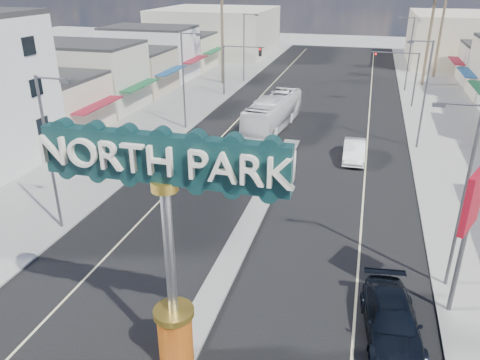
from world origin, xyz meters
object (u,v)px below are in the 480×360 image
Objects in this scene: gateway_sign at (168,231)px; palm_right_mid at (435,1)px; suv_right at (392,320)px; streetlight_l_far at (245,44)px; car_parked_right at (354,151)px; streetlight_r_mid at (423,90)px; streetlight_l_near at (51,148)px; traffic_signal_left at (238,61)px; traffic_signal_right at (400,68)px; bank_pylon_sign at (471,209)px; city_bus at (273,112)px; streetlight_l_mid at (185,76)px; streetlight_r_near at (461,190)px; streetlight_r_far at (409,51)px.

palm_right_mid is at bearing 76.47° from gateway_sign.
gateway_sign is 10.20m from suv_right.
streetlight_l_far is 1.88× the size of car_parked_right.
streetlight_r_mid is 1.69× the size of suv_right.
streetlight_l_near is 51.92m from palm_right_mid.
palm_right_mid reaches higher than traffic_signal_left.
traffic_signal_right is 36.01m from bank_pylon_sign.
car_parked_right is (-2.44, 20.07, 0.02)m from suv_right.
city_bus is at bearing -135.48° from traffic_signal_right.
bank_pylon_sign is at bearing -64.55° from streetlight_l_far.
streetlight_l_mid is at bearing -156.05° from city_bus.
streetlight_r_near is at bearing 0.00° from streetlight_l_near.
palm_right_mid is at bearing 72.37° from traffic_signal_right.
traffic_signal_right is at bearing 92.10° from streetlight_r_near.
traffic_signal_left is at bearing -81.14° from streetlight_l_far.
palm_right_mid is (2.57, 46.00, 5.54)m from streetlight_r_near.
streetlight_r_near is at bearing -60.01° from traffic_signal_left.
city_bus is (-10.45, 26.71, 0.78)m from suv_right.
streetlight_r_far is at bearing 77.69° from car_parked_right.
streetlight_r_far is at bearing 63.58° from streetlight_l_near.
streetlight_r_near is at bearing -93.19° from palm_right_mid.
palm_right_mid is at bearing 63.05° from city_bus.
streetlight_l_far is at bearing 104.47° from suv_right.
bank_pylon_sign reaches higher than city_bus.
streetlight_l_near is 42.00m from streetlight_l_far.
palm_right_mid is at bearing 63.01° from streetlight_l_near.
streetlight_r_far is at bearing 90.00° from streetlight_r_near.
traffic_signal_left is 23.60m from car_parked_right.
streetlight_r_near is at bearing -90.00° from streetlight_r_far.
streetlight_r_far is (19.62, 8.01, 0.79)m from traffic_signal_left.
palm_right_mid is at bearing 47.97° from streetlight_l_mid.
streetlight_l_mid is at bearing 180.00° from streetlight_r_mid.
streetlight_l_near is at bearing -116.42° from streetlight_r_far.
gateway_sign is 51.10m from streetlight_r_far.
bank_pylon_sign is (2.55, 2.24, 4.39)m from suv_right.
streetlight_r_far is at bearing 46.52° from streetlight_l_mid.
suv_right is at bearing 25.61° from gateway_sign.
city_bus is at bearing 70.60° from streetlight_l_near.
car_parked_right is at bearing 129.07° from bank_pylon_sign.
gateway_sign is 55.76m from palm_right_mid.
streetlight_l_mid is 30.35m from bank_pylon_sign.
streetlight_r_mid is 1.35× the size of bank_pylon_sign.
traffic_signal_left is 39.26m from streetlight_r_near.
bank_pylon_sign is at bearing -87.92° from traffic_signal_right.
streetlight_r_near is at bearing -63.58° from streetlight_l_far.
traffic_signal_right is 0.50× the size of palm_right_mid.
streetlight_r_mid is at bearing -95.64° from palm_right_mid.
city_bus is (7.92, -19.50, -3.51)m from streetlight_l_far.
streetlight_r_near is at bearing -74.34° from car_parked_right.
palm_right_mid is at bearing 74.40° from car_parked_right.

